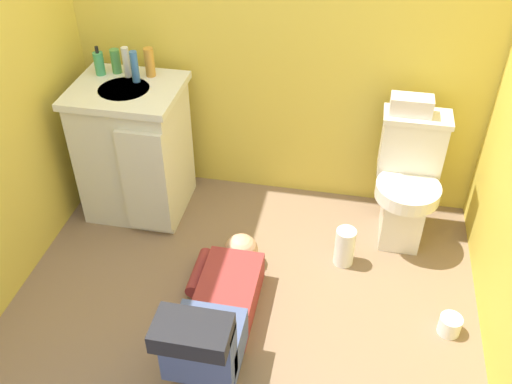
{
  "coord_description": "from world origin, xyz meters",
  "views": [
    {
      "loc": [
        0.45,
        -1.99,
        2.28
      ],
      "look_at": [
        -0.0,
        0.31,
        0.45
      ],
      "focal_mm": 40.0,
      "sensor_mm": 36.0,
      "label": 1
    }
  ],
  "objects_px": {
    "toilet": "(407,182)",
    "person_plumber": "(217,312)",
    "bottle_amber": "(150,62)",
    "faucet": "(133,67)",
    "soap_dispenser": "(99,63)",
    "bottle_white": "(126,62)",
    "vanity_cabinet": "(135,149)",
    "tissue_box": "(412,105)",
    "bottle_green": "(116,61)",
    "toilet_paper_roll": "(450,325)",
    "paper_towel_roll": "(345,247)",
    "bottle_blue": "(135,67)"
  },
  "relations": [
    {
      "from": "tissue_box",
      "to": "vanity_cabinet",
      "type": "bearing_deg",
      "value": -174.86
    },
    {
      "from": "vanity_cabinet",
      "to": "bottle_green",
      "type": "relative_size",
      "value": 5.93
    },
    {
      "from": "toilet",
      "to": "person_plumber",
      "type": "relative_size",
      "value": 0.7
    },
    {
      "from": "tissue_box",
      "to": "faucet",
      "type": "bearing_deg",
      "value": 179.69
    },
    {
      "from": "toilet",
      "to": "bottle_green",
      "type": "relative_size",
      "value": 5.43
    },
    {
      "from": "vanity_cabinet",
      "to": "tissue_box",
      "type": "height_order",
      "value": "tissue_box"
    },
    {
      "from": "bottle_white",
      "to": "bottle_amber",
      "type": "bearing_deg",
      "value": 14.83
    },
    {
      "from": "bottle_green",
      "to": "toilet_paper_roll",
      "type": "distance_m",
      "value": 2.26
    },
    {
      "from": "vanity_cabinet",
      "to": "bottle_white",
      "type": "bearing_deg",
      "value": 103.46
    },
    {
      "from": "faucet",
      "to": "bottle_white",
      "type": "xyz_separation_m",
      "value": [
        -0.03,
        -0.02,
        0.04
      ]
    },
    {
      "from": "bottle_green",
      "to": "bottle_blue",
      "type": "bearing_deg",
      "value": -30.13
    },
    {
      "from": "faucet",
      "to": "bottle_white",
      "type": "height_order",
      "value": "bottle_white"
    },
    {
      "from": "person_plumber",
      "to": "bottle_white",
      "type": "height_order",
      "value": "bottle_white"
    },
    {
      "from": "vanity_cabinet",
      "to": "faucet",
      "type": "distance_m",
      "value": 0.47
    },
    {
      "from": "person_plumber",
      "to": "toilet_paper_roll",
      "type": "height_order",
      "value": "person_plumber"
    },
    {
      "from": "bottle_blue",
      "to": "paper_towel_roll",
      "type": "xyz_separation_m",
      "value": [
        1.24,
        -0.35,
        -0.79
      ]
    },
    {
      "from": "person_plumber",
      "to": "tissue_box",
      "type": "height_order",
      "value": "tissue_box"
    },
    {
      "from": "soap_dispenser",
      "to": "paper_towel_roll",
      "type": "relative_size",
      "value": 0.72
    },
    {
      "from": "vanity_cabinet",
      "to": "soap_dispenser",
      "type": "height_order",
      "value": "soap_dispenser"
    },
    {
      "from": "paper_towel_roll",
      "to": "bottle_green",
      "type": "bearing_deg",
      "value": 162.49
    },
    {
      "from": "person_plumber",
      "to": "bottle_amber",
      "type": "height_order",
      "value": "bottle_amber"
    },
    {
      "from": "faucet",
      "to": "soap_dispenser",
      "type": "relative_size",
      "value": 0.6
    },
    {
      "from": "person_plumber",
      "to": "toilet_paper_roll",
      "type": "xyz_separation_m",
      "value": [
        1.11,
        0.24,
        -0.13
      ]
    },
    {
      "from": "faucet",
      "to": "bottle_blue",
      "type": "bearing_deg",
      "value": -58.7
    },
    {
      "from": "bottle_blue",
      "to": "bottle_amber",
      "type": "bearing_deg",
      "value": 56.34
    },
    {
      "from": "tissue_box",
      "to": "bottle_amber",
      "type": "relative_size",
      "value": 1.34
    },
    {
      "from": "vanity_cabinet",
      "to": "tissue_box",
      "type": "relative_size",
      "value": 3.73
    },
    {
      "from": "bottle_white",
      "to": "vanity_cabinet",
      "type": "bearing_deg",
      "value": -76.54
    },
    {
      "from": "toilet",
      "to": "toilet_paper_roll",
      "type": "relative_size",
      "value": 6.82
    },
    {
      "from": "person_plumber",
      "to": "bottle_green",
      "type": "distance_m",
      "value": 1.53
    },
    {
      "from": "paper_towel_roll",
      "to": "bottle_white",
      "type": "bearing_deg",
      "value": 162.9
    },
    {
      "from": "person_plumber",
      "to": "bottle_amber",
      "type": "relative_size",
      "value": 6.5
    },
    {
      "from": "person_plumber",
      "to": "paper_towel_roll",
      "type": "relative_size",
      "value": 4.6
    },
    {
      "from": "faucet",
      "to": "toilet_paper_roll",
      "type": "relative_size",
      "value": 0.91
    },
    {
      "from": "soap_dispenser",
      "to": "paper_towel_roll",
      "type": "xyz_separation_m",
      "value": [
        1.47,
        -0.4,
        -0.77
      ]
    },
    {
      "from": "toilet",
      "to": "bottle_blue",
      "type": "height_order",
      "value": "bottle_blue"
    },
    {
      "from": "tissue_box",
      "to": "toilet_paper_roll",
      "type": "bearing_deg",
      "value": -69.95
    },
    {
      "from": "vanity_cabinet",
      "to": "person_plumber",
      "type": "height_order",
      "value": "vanity_cabinet"
    },
    {
      "from": "bottle_white",
      "to": "toilet_paper_roll",
      "type": "distance_m",
      "value": 2.19
    },
    {
      "from": "person_plumber",
      "to": "bottle_amber",
      "type": "xyz_separation_m",
      "value": [
        -0.62,
        1.07,
        0.73
      ]
    },
    {
      "from": "faucet",
      "to": "tissue_box",
      "type": "distance_m",
      "value": 1.54
    },
    {
      "from": "faucet",
      "to": "bottle_green",
      "type": "height_order",
      "value": "bottle_green"
    },
    {
      "from": "bottle_amber",
      "to": "person_plumber",
      "type": "bearing_deg",
      "value": -59.69
    },
    {
      "from": "soap_dispenser",
      "to": "bottle_blue",
      "type": "relative_size",
      "value": 0.94
    },
    {
      "from": "bottle_blue",
      "to": "paper_towel_roll",
      "type": "relative_size",
      "value": 0.76
    },
    {
      "from": "faucet",
      "to": "bottle_white",
      "type": "bearing_deg",
      "value": -150.49
    },
    {
      "from": "toilet",
      "to": "toilet_paper_roll",
      "type": "height_order",
      "value": "toilet"
    },
    {
      "from": "person_plumber",
      "to": "bottle_amber",
      "type": "distance_m",
      "value": 1.43
    },
    {
      "from": "bottle_white",
      "to": "soap_dispenser",
      "type": "bearing_deg",
      "value": -178.5
    },
    {
      "from": "tissue_box",
      "to": "bottle_white",
      "type": "distance_m",
      "value": 1.57
    }
  ]
}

